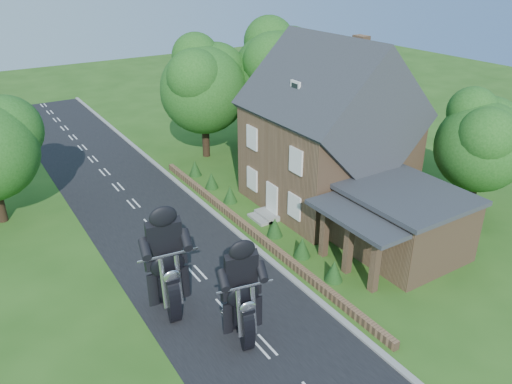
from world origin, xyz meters
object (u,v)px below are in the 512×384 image
motorcycle_lead (242,325)px  motorcycle_follow (169,297)px  house (328,135)px  annex (401,222)px  garden_wall (250,230)px

motorcycle_lead → motorcycle_follow: bearing=-50.1°
motorcycle_lead → house: bearing=-132.7°
house → motorcycle_lead: 14.16m
house → annex: bearing=-95.2°
annex → motorcycle_lead: bearing=-172.6°
motorcycle_lead → annex: bearing=-161.8°
garden_wall → motorcycle_lead: 8.63m
garden_wall → motorcycle_follow: motorcycle_follow is taller
house → motorcycle_follow: size_ratio=6.05×
annex → garden_wall: bearing=133.8°
garden_wall → motorcycle_follow: 7.71m
motorcycle_follow → annex: bearing=179.0°
house → motorcycle_follow: bearing=-158.7°
house → annex: house is taller
garden_wall → motorcycle_lead: size_ratio=14.39×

